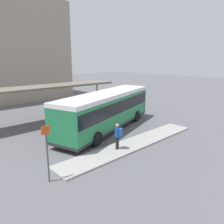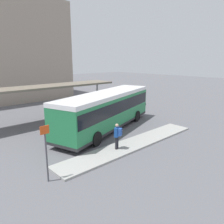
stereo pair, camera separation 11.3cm
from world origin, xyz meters
The scene contains 9 objects.
ground_plane centered at (0.00, 0.00, 0.00)m, with size 120.00×120.00×0.00m, color #5B5B60.
curb_island centered at (-0.96, -3.78, 0.06)m, with size 11.85×1.80×0.12m.
city_bus centered at (0.01, 0.00, 1.81)m, with size 11.42×5.82×3.10m.
pedestrian_waiting centered at (-2.42, -3.73, 1.08)m, with size 0.50×0.53×1.67m.
bicycle_red centered at (9.14, 4.09, 0.36)m, with size 0.48×1.64×0.71m.
bicycle_yellow centered at (9.33, 4.81, 0.38)m, with size 0.48×1.76×0.77m.
station_shelter centered at (-2.02, 5.61, 3.24)m, with size 13.04×2.73×3.37m.
potted_planter_near_shelter centered at (-2.00, 3.54, 0.59)m, with size 0.69×0.69×1.12m.
platform_sign centered at (-7.41, -4.08, 1.56)m, with size 0.44×0.08×2.80m.
Camera 2 is at (-11.57, -13.07, 5.73)m, focal length 35.00 mm.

